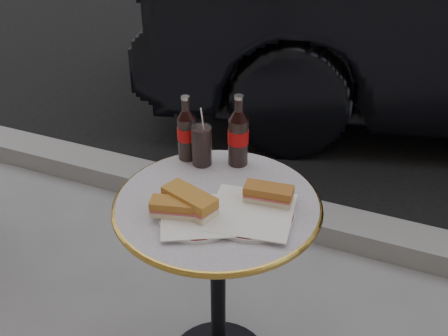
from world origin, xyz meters
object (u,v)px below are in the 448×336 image
at_px(bistro_table, 218,292).
at_px(cola_bottle_left, 186,128).
at_px(plate_left, 197,219).
at_px(plate_right, 251,215).
at_px(cola_bottle_right, 238,130).
at_px(cola_glass, 202,146).

height_order(bistro_table, cola_bottle_left, cola_bottle_left).
xyz_separation_m(plate_left, plate_right, (0.13, 0.08, 0.00)).
height_order(plate_right, cola_bottle_right, cola_bottle_right).
bearing_deg(cola_bottle_right, plate_right, -60.56).
xyz_separation_m(cola_bottle_left, cola_bottle_right, (0.17, 0.03, 0.01)).
xyz_separation_m(cola_bottle_left, cola_glass, (0.06, -0.02, -0.04)).
distance_m(plate_left, plate_right, 0.15).
bearing_deg(plate_right, cola_glass, 140.62).
xyz_separation_m(plate_left, cola_bottle_left, (-0.18, 0.30, 0.11)).
bearing_deg(plate_left, bistro_table, 81.56).
distance_m(plate_left, cola_bottle_left, 0.36).
bearing_deg(cola_bottle_left, cola_glass, -14.50).
distance_m(plate_right, cola_bottle_right, 0.31).
bearing_deg(cola_glass, cola_bottle_left, 165.50).
relative_size(bistro_table, cola_bottle_left, 3.27).
bearing_deg(cola_glass, plate_right, -39.38).
bearing_deg(plate_right, plate_left, -150.47).
bearing_deg(bistro_table, cola_bottle_right, 96.25).
xyz_separation_m(bistro_table, cola_bottle_right, (-0.02, 0.22, 0.49)).
bearing_deg(cola_bottle_left, plate_right, -35.40).
bearing_deg(cola_bottle_left, cola_bottle_right, 11.10).
distance_m(cola_bottle_left, cola_bottle_right, 0.17).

